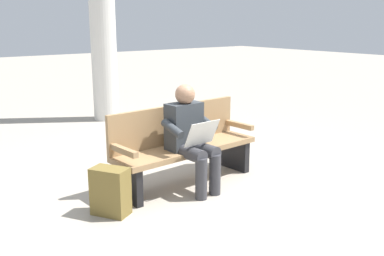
{
  "coord_description": "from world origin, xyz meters",
  "views": [
    {
      "loc": [
        2.88,
        3.87,
        1.85
      ],
      "look_at": [
        0.04,
        0.15,
        0.7
      ],
      "focal_mm": 41.14,
      "sensor_mm": 36.0,
      "label": 1
    }
  ],
  "objects_px": {
    "backpack": "(111,191)",
    "support_pillar": "(102,14)",
    "person_seated": "(191,135)",
    "bench_near": "(183,144)"
  },
  "relations": [
    {
      "from": "bench_near",
      "to": "support_pillar",
      "type": "distance_m",
      "value": 4.01
    },
    {
      "from": "person_seated",
      "to": "backpack",
      "type": "bearing_deg",
      "value": -0.87
    },
    {
      "from": "bench_near",
      "to": "backpack",
      "type": "distance_m",
      "value": 1.14
    },
    {
      "from": "person_seated",
      "to": "support_pillar",
      "type": "height_order",
      "value": "support_pillar"
    },
    {
      "from": "person_seated",
      "to": "backpack",
      "type": "distance_m",
      "value": 1.09
    },
    {
      "from": "bench_near",
      "to": "support_pillar",
      "type": "height_order",
      "value": "support_pillar"
    },
    {
      "from": "bench_near",
      "to": "support_pillar",
      "type": "bearing_deg",
      "value": -106.63
    },
    {
      "from": "bench_near",
      "to": "person_seated",
      "type": "relative_size",
      "value": 1.55
    },
    {
      "from": "backpack",
      "to": "person_seated",
      "type": "bearing_deg",
      "value": -177.33
    },
    {
      "from": "backpack",
      "to": "support_pillar",
      "type": "bearing_deg",
      "value": -116.16
    }
  ]
}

